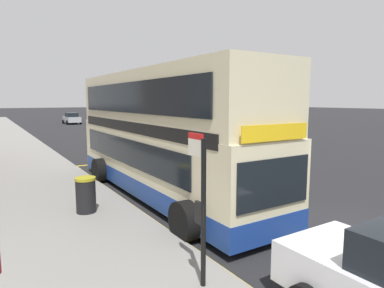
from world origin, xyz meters
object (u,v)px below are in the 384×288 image
Objects in this scene: parked_car_black_behind at (137,128)px; litter_bin at (86,195)px; bus_stop_sign at (201,198)px; double_decker_bus at (161,138)px; parked_car_silver_kerbside at (72,118)px.

litter_bin is at bearing 66.10° from parked_car_black_behind.
parked_car_black_behind is at bearing 69.63° from bus_stop_sign.
double_decker_bus is 3.40m from litter_bin.
bus_stop_sign is 2.59× the size of litter_bin.
double_decker_bus is at bearing 72.29° from parked_car_black_behind.
double_decker_bus is 10.59× the size of litter_bin.
parked_car_black_behind is 22.72m from litter_bin.
bus_stop_sign reaches higher than litter_bin.
litter_bin is (-8.49, -40.60, -0.13)m from parked_car_silver_kerbside.
parked_car_black_behind is at bearing 69.70° from double_decker_bus.
bus_stop_sign is 5.17m from litter_bin.
double_decker_bus reaches higher than litter_bin.
double_decker_bus is at bearing 83.41° from parked_car_silver_kerbside.
parked_car_black_behind is (9.41, 25.34, -0.93)m from bus_stop_sign.
double_decker_bus is 20.72m from parked_car_black_behind.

